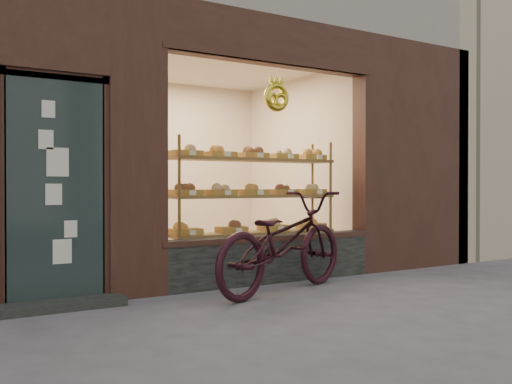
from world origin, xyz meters
TOP-DOWN VIEW (x-y plane):
  - ground at (0.00, 0.00)m, footprint 90.00×90.00m
  - neighbor_right at (9.60, 5.50)m, footprint 12.00×7.00m
  - display_shelf at (0.45, 2.55)m, footprint 2.20×0.45m
  - bicycle at (0.20, 1.53)m, footprint 2.16×1.31m

SIDE VIEW (x-z plane):
  - ground at x=0.00m, z-range 0.00..0.00m
  - bicycle at x=0.20m, z-range 0.00..1.07m
  - display_shelf at x=0.45m, z-range 0.04..1.74m
  - neighbor_right at x=9.60m, z-range 0.00..9.00m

